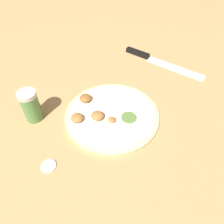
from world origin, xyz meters
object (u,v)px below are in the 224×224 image
(knife, at_px, (152,59))
(loose_cap, at_px, (48,166))
(pizza, at_px, (110,115))
(spice_jar, at_px, (31,106))

(knife, xyz_separation_m, loose_cap, (-0.41, 0.41, -0.00))
(pizza, relative_size, knife, 1.08)
(spice_jar, height_order, loose_cap, spice_jar)
(pizza, distance_m, loose_cap, 0.23)
(spice_jar, xyz_separation_m, loose_cap, (-0.18, -0.04, -0.05))
(pizza, xyz_separation_m, spice_jar, (0.04, 0.23, 0.04))
(knife, distance_m, loose_cap, 0.58)
(pizza, height_order, spice_jar, spice_jar)
(knife, relative_size, spice_jar, 2.61)
(knife, height_order, spice_jar, spice_jar)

